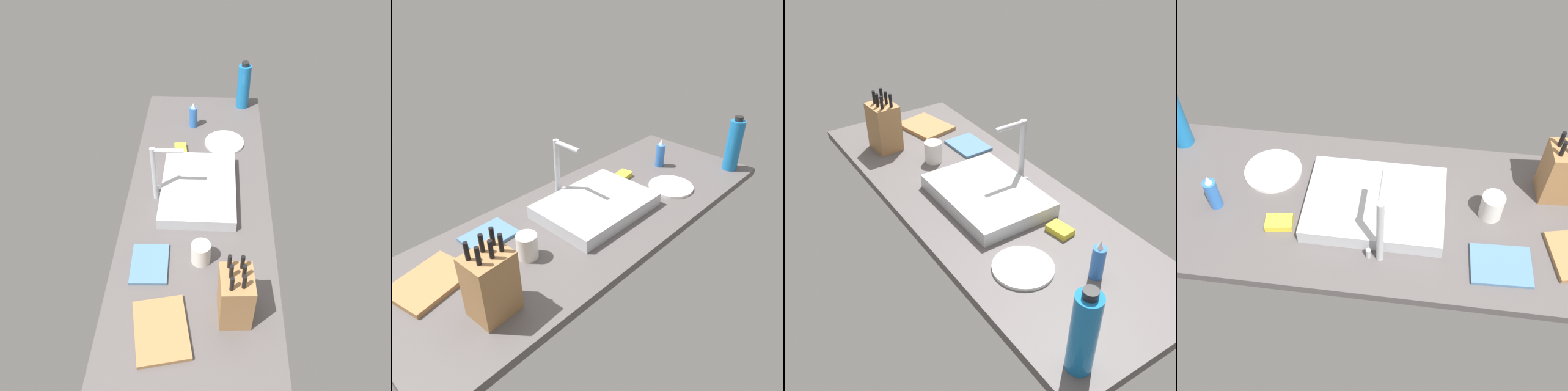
# 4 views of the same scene
# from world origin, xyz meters

# --- Properties ---
(countertop_slab) EXTENTS (1.79, 0.65, 0.04)m
(countertop_slab) POSITION_xyz_m (0.00, 0.00, 0.02)
(countertop_slab) COLOR #514C4C
(countertop_slab) RESTS_ON ground
(sink_basin) EXTENTS (0.47, 0.34, 0.06)m
(sink_basin) POSITION_xyz_m (0.04, 0.00, 0.06)
(sink_basin) COLOR #B7BABF
(sink_basin) RESTS_ON countertop_slab
(faucet) EXTENTS (0.06, 0.14, 0.28)m
(faucet) POSITION_xyz_m (0.00, 0.18, 0.20)
(faucet) COLOR #B7BABF
(faucet) RESTS_ON countertop_slab
(knife_block) EXTENTS (0.14, 0.12, 0.27)m
(knife_block) POSITION_xyz_m (-0.58, -0.15, 0.15)
(knife_block) COLOR #9E7042
(knife_block) RESTS_ON countertop_slab
(soap_bottle) EXTENTS (0.04, 0.04, 0.15)m
(soap_bottle) POSITION_xyz_m (0.58, 0.05, 0.10)
(soap_bottle) COLOR blue
(soap_bottle) RESTS_ON countertop_slab
(dinner_plate) EXTENTS (0.21, 0.21, 0.01)m
(dinner_plate) POSITION_xyz_m (0.43, -0.12, 0.04)
(dinner_plate) COLOR white
(dinner_plate) RESTS_ON countertop_slab
(dish_towel) EXTENTS (0.20, 0.15, 0.01)m
(dish_towel) POSITION_xyz_m (-0.38, 0.18, 0.04)
(dish_towel) COLOR teal
(dish_towel) RESTS_ON countertop_slab
(coffee_mug) EXTENTS (0.08, 0.08, 0.09)m
(coffee_mug) POSITION_xyz_m (-0.35, -0.02, 0.08)
(coffee_mug) COLOR silver
(coffee_mug) RESTS_ON countertop_slab
(dish_sponge) EXTENTS (0.10, 0.07, 0.02)m
(dish_sponge) POSITION_xyz_m (0.35, 0.11, 0.05)
(dish_sponge) COLOR yellow
(dish_sponge) RESTS_ON countertop_slab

